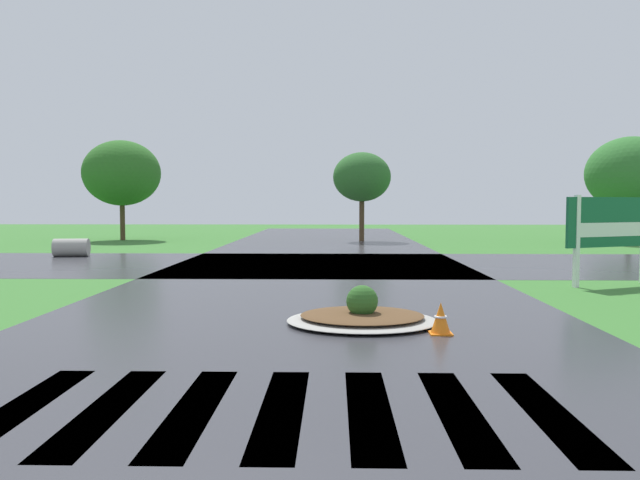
{
  "coord_description": "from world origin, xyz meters",
  "views": [
    {
      "loc": [
        0.54,
        -2.61,
        2.12
      ],
      "look_at": [
        0.24,
        10.42,
        1.36
      ],
      "focal_mm": 35.5,
      "sensor_mm": 36.0,
      "label": 1
    }
  ],
  "objects_px": {
    "estate_billboard": "(611,226)",
    "drainage_pipe_stack": "(71,248)",
    "traffic_cone": "(441,319)",
    "median_island": "(362,316)"
  },
  "relations": [
    {
      "from": "estate_billboard",
      "to": "median_island",
      "type": "height_order",
      "value": "estate_billboard"
    },
    {
      "from": "median_island",
      "to": "traffic_cone",
      "type": "height_order",
      "value": "median_island"
    },
    {
      "from": "estate_billboard",
      "to": "drainage_pipe_stack",
      "type": "bearing_deg",
      "value": -49.98
    },
    {
      "from": "traffic_cone",
      "to": "estate_billboard",
      "type": "bearing_deg",
      "value": 49.25
    },
    {
      "from": "traffic_cone",
      "to": "median_island",
      "type": "bearing_deg",
      "value": 144.69
    },
    {
      "from": "median_island",
      "to": "drainage_pipe_stack",
      "type": "height_order",
      "value": "drainage_pipe_stack"
    },
    {
      "from": "estate_billboard",
      "to": "median_island",
      "type": "relative_size",
      "value": 1.04
    },
    {
      "from": "drainage_pipe_stack",
      "to": "median_island",
      "type": "bearing_deg",
      "value": -51.54
    },
    {
      "from": "traffic_cone",
      "to": "drainage_pipe_stack",
      "type": "bearing_deg",
      "value": 129.73
    },
    {
      "from": "median_island",
      "to": "traffic_cone",
      "type": "relative_size",
      "value": 5.1
    }
  ]
}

